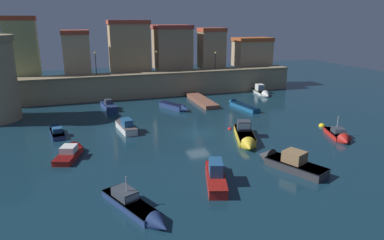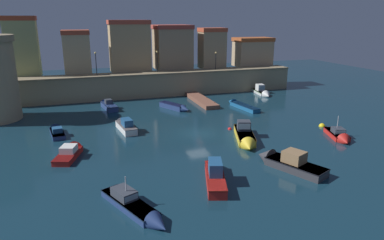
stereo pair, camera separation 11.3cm
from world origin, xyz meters
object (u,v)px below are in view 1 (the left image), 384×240
at_px(quay_lamp_0, 95,60).
at_px(moored_boat_8, 175,107).
at_px(moored_boat_9, 240,105).
at_px(moored_boat_7, 262,92).
at_px(moored_boat_6, 71,151).
at_px(quay_lamp_2, 215,58).
at_px(moored_boat_5, 286,162).
at_px(mooring_buoy_1, 322,126).
at_px(moored_boat_2, 125,125).
at_px(moored_boat_0, 137,208).
at_px(moored_boat_10, 215,173).
at_px(quay_lamp_1, 157,58).
at_px(moored_boat_1, 245,136).
at_px(moored_boat_11, 57,131).
at_px(moored_boat_4, 108,105).
at_px(mooring_buoy_0, 230,129).
at_px(moored_boat_3, 340,136).

height_order(quay_lamp_0, moored_boat_8, quay_lamp_0).
relative_size(quay_lamp_0, moored_boat_9, 0.50).
bearing_deg(moored_boat_7, moored_boat_6, -52.27).
height_order(quay_lamp_2, moored_boat_5, quay_lamp_2).
xyz_separation_m(moored_boat_9, mooring_buoy_1, (5.31, -11.75, -0.32)).
distance_m(quay_lamp_0, mooring_buoy_1, 34.97).
bearing_deg(moored_boat_7, moored_boat_2, -57.16).
xyz_separation_m(moored_boat_0, moored_boat_10, (6.90, 3.15, 0.22)).
height_order(moored_boat_7, moored_boat_8, moored_boat_7).
bearing_deg(moored_boat_7, quay_lamp_1, -99.00).
height_order(moored_boat_2, mooring_buoy_1, moored_boat_2).
relative_size(moored_boat_1, moored_boat_2, 1.26).
relative_size(moored_boat_1, moored_boat_11, 1.43).
height_order(moored_boat_1, moored_boat_6, moored_boat_1).
distance_m(quay_lamp_0, moored_boat_5, 36.15).
bearing_deg(moored_boat_11, moored_boat_5, -137.88).
bearing_deg(moored_boat_6, quay_lamp_0, 8.97).
distance_m(quay_lamp_0, moored_boat_1, 29.57).
relative_size(quay_lamp_1, moored_boat_9, 0.48).
relative_size(quay_lamp_0, moored_boat_11, 0.71).
relative_size(moored_boat_6, moored_boat_9, 0.73).
bearing_deg(moored_boat_2, quay_lamp_1, -32.31).
relative_size(quay_lamp_1, moored_boat_4, 0.59).
relative_size(moored_boat_8, moored_boat_9, 0.76).
distance_m(quay_lamp_2, moored_boat_8, 15.49).
relative_size(moored_boat_0, moored_boat_8, 1.25).
xyz_separation_m(quay_lamp_2, mooring_buoy_1, (4.60, -23.66, -6.06)).
height_order(moored_boat_7, mooring_buoy_0, moored_boat_7).
height_order(quay_lamp_2, moored_boat_9, quay_lamp_2).
bearing_deg(moored_boat_4, moored_boat_9, -117.06).
distance_m(quay_lamp_2, moored_boat_4, 21.15).
relative_size(moored_boat_2, mooring_buoy_1, 7.50).
distance_m(quay_lamp_1, moored_boat_7, 18.89).
height_order(moored_boat_3, mooring_buoy_1, moored_boat_3).
distance_m(mooring_buoy_0, mooring_buoy_1, 11.45).
bearing_deg(moored_boat_6, moored_boat_8, -27.34).
bearing_deg(mooring_buoy_0, quay_lamp_1, 100.44).
bearing_deg(moored_boat_5, moored_boat_8, -14.84).
xyz_separation_m(quay_lamp_1, moored_boat_1, (3.75, -25.60, -5.78)).
bearing_deg(mooring_buoy_0, moored_boat_3, -34.88).
xyz_separation_m(quay_lamp_2, mooring_buoy_0, (-6.59, -21.20, -6.06)).
relative_size(quay_lamp_2, moored_boat_7, 0.45).
bearing_deg(moored_boat_11, moored_boat_0, -171.60).
xyz_separation_m(moored_boat_9, moored_boat_10, (-12.54, -21.19, 0.27)).
xyz_separation_m(moored_boat_8, moored_boat_11, (-15.84, -6.36, -0.09)).
bearing_deg(moored_boat_10, moored_boat_4, 30.37).
height_order(moored_boat_3, moored_boat_5, moored_boat_3).
bearing_deg(moored_boat_6, quay_lamp_2, -26.96).
bearing_deg(moored_boat_3, moored_boat_9, -147.29).
bearing_deg(moored_boat_9, moored_boat_8, 70.81).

